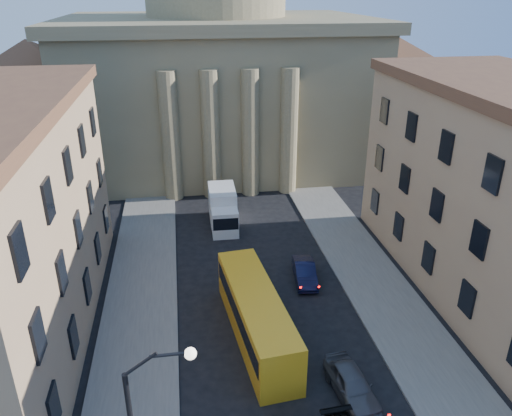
# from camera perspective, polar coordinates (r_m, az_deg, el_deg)

# --- Properties ---
(sidewalk_left) EXTENTS (5.00, 60.00, 0.15)m
(sidewalk_left) POSITION_cam_1_polar(r_m,az_deg,el_deg) (31.49, -13.60, -16.64)
(sidewalk_left) COLOR #5D5A55
(sidewalk_left) RESTS_ON ground
(sidewalk_right) EXTENTS (5.00, 60.00, 0.15)m
(sidewalk_right) POSITION_cam_1_polar(r_m,az_deg,el_deg) (34.13, 16.98, -13.45)
(sidewalk_right) COLOR #5D5A55
(sidewalk_right) RESTS_ON ground
(church) EXTENTS (68.02, 28.76, 36.60)m
(church) POSITION_cam_1_polar(r_m,az_deg,el_deg) (62.16, -4.36, 16.27)
(church) COLOR olive
(church) RESTS_ON ground
(car_right_far) EXTENTS (2.29, 4.70, 1.55)m
(car_right_far) POSITION_cam_1_polar(r_m,az_deg,el_deg) (28.77, 10.88, -19.14)
(car_right_far) COLOR #46464B
(car_right_far) RESTS_ON ground
(car_right_distant) EXTENTS (1.94, 4.41, 1.41)m
(car_right_distant) POSITION_cam_1_polar(r_m,az_deg,el_deg) (37.70, 5.60, -7.32)
(car_right_distant) COLOR black
(car_right_distant) RESTS_ON ground
(city_bus) EXTENTS (3.69, 11.46, 3.17)m
(city_bus) POSITION_cam_1_polar(r_m,az_deg,el_deg) (31.50, 0.02, -12.04)
(city_bus) COLOR orange
(city_bus) RESTS_ON ground
(box_truck) EXTENTS (2.47, 6.03, 3.29)m
(box_truck) POSITION_cam_1_polar(r_m,az_deg,el_deg) (45.69, -3.78, -0.15)
(box_truck) COLOR silver
(box_truck) RESTS_ON ground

